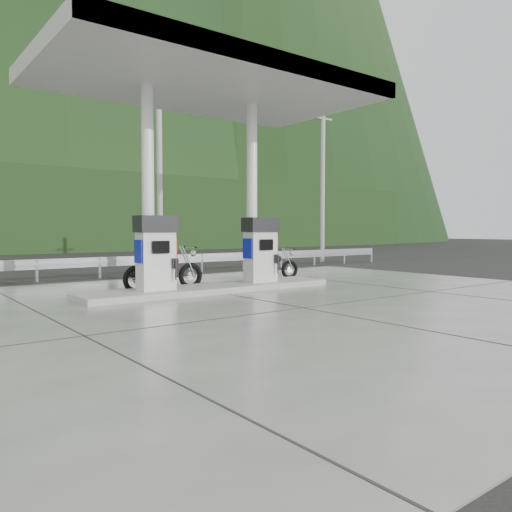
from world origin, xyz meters
TOP-DOWN VIEW (x-y plane):
  - ground at (0.00, 0.00)m, footprint 160.00×160.00m
  - forecourt_apron at (0.00, 0.00)m, footprint 18.00×14.00m
  - pump_island at (0.00, 2.50)m, footprint 7.00×1.40m
  - gas_pump_left at (-1.60, 2.50)m, footprint 0.95×0.55m
  - gas_pump_right at (1.60, 2.50)m, footprint 0.95×0.55m
  - canopy_column_left at (-1.60, 2.90)m, footprint 0.30×0.30m
  - canopy_column_right at (1.60, 2.90)m, footprint 0.30×0.30m
  - canopy_roof at (0.00, 2.50)m, footprint 8.50×5.00m
  - guardrail at (0.00, 8.00)m, footprint 26.00×0.16m
  - road at (0.00, 11.50)m, footprint 60.00×7.00m
  - utility_pole_b at (2.00, 9.50)m, footprint 0.22×0.22m
  - utility_pole_c at (11.00, 9.50)m, footprint 0.22×0.22m
  - tree_band at (0.00, 30.00)m, footprint 80.00×6.00m
  - motorcycle_left at (-0.94, 3.38)m, footprint 2.14×0.68m
  - motorcycle_right at (3.18, 3.94)m, footprint 1.92×0.86m

SIDE VIEW (x-z plane):
  - ground at x=0.00m, z-range 0.00..0.00m
  - road at x=0.00m, z-range 0.00..0.01m
  - forecourt_apron at x=0.00m, z-range 0.00..0.02m
  - pump_island at x=0.00m, z-range 0.02..0.17m
  - motorcycle_right at x=3.18m, z-range 0.02..0.89m
  - motorcycle_left at x=-0.94m, z-range 0.02..1.03m
  - guardrail at x=0.00m, z-range 0.00..1.42m
  - gas_pump_left at x=-1.60m, z-range 0.17..1.97m
  - gas_pump_right at x=1.60m, z-range 0.17..1.97m
  - canopy_column_left at x=-1.60m, z-range 0.17..5.17m
  - canopy_column_right at x=1.60m, z-range 0.17..5.17m
  - tree_band at x=0.00m, z-range 0.00..6.00m
  - utility_pole_b at x=2.00m, z-range 0.00..8.00m
  - utility_pole_c at x=11.00m, z-range 0.00..8.00m
  - canopy_roof at x=0.00m, z-range 5.17..5.57m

